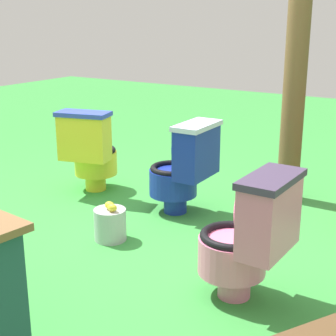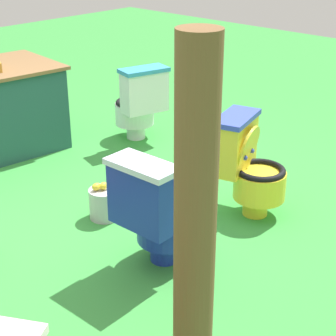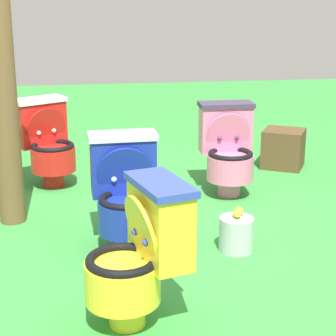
{
  "view_description": "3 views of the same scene",
  "coord_description": "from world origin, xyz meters",
  "px_view_note": "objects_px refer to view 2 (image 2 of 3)",
  "views": [
    {
      "loc": [
        -1.98,
        2.57,
        1.5
      ],
      "look_at": [
        -0.23,
        -0.16,
        0.52
      ],
      "focal_mm": 55.56,
      "sensor_mm": 36.0,
      "label": 1
    },
    {
      "loc": [
        -2.18,
        -2.74,
        2.01
      ],
      "look_at": [
        0.28,
        -0.46,
        0.48
      ],
      "focal_mm": 60.61,
      "sensor_mm": 36.0,
      "label": 2
    },
    {
      "loc": [
        3.52,
        -0.93,
        1.6
      ],
      "look_at": [
        -0.22,
        -0.37,
        0.46
      ],
      "focal_mm": 63.91,
      "sensor_mm": 36.0,
      "label": 3
    }
  ],
  "objects_px": {
    "toilet_blue": "(156,211)",
    "toilet_yellow": "(248,165)",
    "lemon_bucket": "(104,203)",
    "wooden_post": "(195,226)",
    "toilet_white": "(139,103)"
  },
  "relations": [
    {
      "from": "toilet_blue",
      "to": "toilet_yellow",
      "type": "distance_m",
      "value": 0.93
    },
    {
      "from": "lemon_bucket",
      "to": "toilet_blue",
      "type": "bearing_deg",
      "value": -104.2
    },
    {
      "from": "wooden_post",
      "to": "toilet_blue",
      "type": "bearing_deg",
      "value": 54.16
    },
    {
      "from": "toilet_yellow",
      "to": "lemon_bucket",
      "type": "bearing_deg",
      "value": -57.78
    },
    {
      "from": "toilet_yellow",
      "to": "lemon_bucket",
      "type": "relative_size",
      "value": 2.63
    },
    {
      "from": "toilet_blue",
      "to": "toilet_white",
      "type": "height_order",
      "value": "same"
    },
    {
      "from": "toilet_blue",
      "to": "wooden_post",
      "type": "bearing_deg",
      "value": -37.66
    },
    {
      "from": "toilet_blue",
      "to": "toilet_white",
      "type": "bearing_deg",
      "value": 136.65
    },
    {
      "from": "toilet_blue",
      "to": "toilet_yellow",
      "type": "height_order",
      "value": "same"
    },
    {
      "from": "toilet_white",
      "to": "lemon_bucket",
      "type": "relative_size",
      "value": 2.63
    },
    {
      "from": "toilet_yellow",
      "to": "toilet_white",
      "type": "bearing_deg",
      "value": -121.97
    },
    {
      "from": "toilet_blue",
      "to": "toilet_yellow",
      "type": "xyz_separation_m",
      "value": [
        0.93,
        -0.0,
        0.0
      ]
    },
    {
      "from": "toilet_yellow",
      "to": "lemon_bucket",
      "type": "height_order",
      "value": "toilet_yellow"
    },
    {
      "from": "lemon_bucket",
      "to": "toilet_yellow",
      "type": "bearing_deg",
      "value": -42.35
    },
    {
      "from": "lemon_bucket",
      "to": "toilet_white",
      "type": "bearing_deg",
      "value": 36.16
    }
  ]
}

